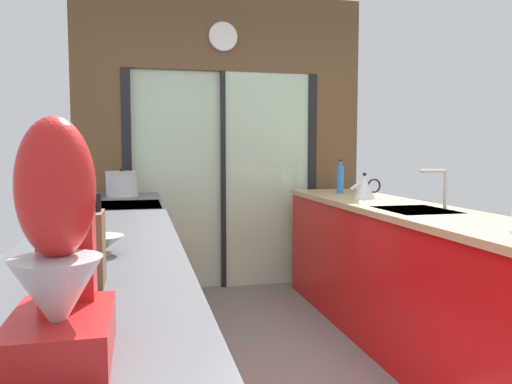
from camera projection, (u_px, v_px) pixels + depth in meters
ground_plane at (273, 367)px, 2.97m from camera, size 5.04×7.60×0.02m
back_wall_unit at (223, 124)px, 4.59m from camera, size 2.64×0.12×2.70m
left_counter_run at (107, 330)px, 2.27m from camera, size 0.62×3.80×0.92m
right_counter_run at (440, 294)px, 2.85m from camera, size 0.62×3.80×0.92m
sink_faucet at (441, 182)px, 3.07m from camera, size 0.19×0.02×0.25m
oven_range at (118, 273)px, 3.36m from camera, size 0.60×0.60×0.92m
mixing_bowl at (101, 244)px, 1.73m from camera, size 0.16×0.16×0.07m
knife_block at (89, 247)px, 1.34m from camera, size 0.08×0.14×0.27m
stand_mixer at (60, 268)px, 0.86m from camera, size 0.17×0.27×0.42m
stock_pot at (122, 184)px, 3.92m from camera, size 0.25×0.25×0.22m
kettle at (365, 187)px, 3.74m from camera, size 0.25×0.17×0.20m
soap_bottle_far at (340, 179)px, 4.19m from camera, size 0.06×0.06×0.28m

